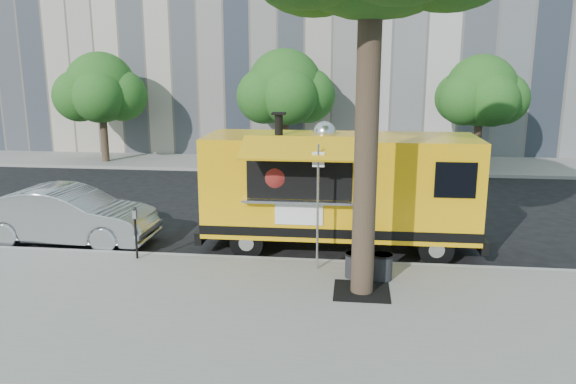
{
  "coord_description": "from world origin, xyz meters",
  "views": [
    {
      "loc": [
        2.36,
        -14.2,
        4.95
      ],
      "look_at": [
        0.67,
        0.0,
        1.66
      ],
      "focal_mm": 35.0,
      "sensor_mm": 36.0,
      "label": 1
    }
  ],
  "objects_px": {
    "sedan": "(68,215)",
    "trash_bin_right": "(355,264)",
    "far_tree_a": "(101,88)",
    "trash_bin_left": "(382,266)",
    "far_tree_b": "(285,87)",
    "parking_meter": "(135,227)",
    "far_tree_c": "(481,91)",
    "food_truck": "(338,187)",
    "sign_post": "(318,200)"
  },
  "relations": [
    {
      "from": "sign_post",
      "to": "trash_bin_right",
      "type": "relative_size",
      "value": 5.21
    },
    {
      "from": "trash_bin_left",
      "to": "far_tree_c",
      "type": "bearing_deg",
      "value": 71.11
    },
    {
      "from": "far_tree_a",
      "to": "sedan",
      "type": "relative_size",
      "value": 1.1
    },
    {
      "from": "sign_post",
      "to": "food_truck",
      "type": "xyz_separation_m",
      "value": [
        0.42,
        1.96,
        -0.12
      ]
    },
    {
      "from": "far_tree_a",
      "to": "far_tree_b",
      "type": "height_order",
      "value": "far_tree_b"
    },
    {
      "from": "far_tree_c",
      "to": "sign_post",
      "type": "height_order",
      "value": "far_tree_c"
    },
    {
      "from": "far_tree_a",
      "to": "far_tree_c",
      "type": "height_order",
      "value": "far_tree_a"
    },
    {
      "from": "parking_meter",
      "to": "food_truck",
      "type": "height_order",
      "value": "food_truck"
    },
    {
      "from": "far_tree_a",
      "to": "parking_meter",
      "type": "distance_m",
      "value": 15.59
    },
    {
      "from": "sedan",
      "to": "trash_bin_right",
      "type": "xyz_separation_m",
      "value": [
        7.96,
        -2.02,
        -0.34
      ]
    },
    {
      "from": "far_tree_b",
      "to": "trash_bin_right",
      "type": "bearing_deg",
      "value": -76.78
    },
    {
      "from": "trash_bin_right",
      "to": "sedan",
      "type": "bearing_deg",
      "value": 165.74
    },
    {
      "from": "far_tree_a",
      "to": "trash_bin_left",
      "type": "bearing_deg",
      "value": -47.67
    },
    {
      "from": "far_tree_c",
      "to": "food_truck",
      "type": "distance_m",
      "value": 13.57
    },
    {
      "from": "food_truck",
      "to": "sedan",
      "type": "relative_size",
      "value": 1.53
    },
    {
      "from": "food_truck",
      "to": "trash_bin_right",
      "type": "xyz_separation_m",
      "value": [
        0.48,
        -2.38,
        -1.27
      ]
    },
    {
      "from": "far_tree_a",
      "to": "far_tree_c",
      "type": "distance_m",
      "value": 18.0
    },
    {
      "from": "far_tree_a",
      "to": "food_truck",
      "type": "xyz_separation_m",
      "value": [
        11.97,
        -11.89,
        -2.05
      ]
    },
    {
      "from": "far_tree_b",
      "to": "trash_bin_left",
      "type": "relative_size",
      "value": 9.2
    },
    {
      "from": "far_tree_c",
      "to": "sedan",
      "type": "xyz_separation_m",
      "value": [
        -13.52,
        -12.34,
        -2.92
      ]
    },
    {
      "from": "sedan",
      "to": "trash_bin_right",
      "type": "relative_size",
      "value": 8.44
    },
    {
      "from": "far_tree_c",
      "to": "sign_post",
      "type": "xyz_separation_m",
      "value": [
        -6.45,
        -13.95,
        -1.87
      ]
    },
    {
      "from": "sign_post",
      "to": "trash_bin_right",
      "type": "xyz_separation_m",
      "value": [
        0.89,
        -0.41,
        -1.39
      ]
    },
    {
      "from": "sign_post",
      "to": "parking_meter",
      "type": "distance_m",
      "value": 4.64
    },
    {
      "from": "far_tree_a",
      "to": "trash_bin_left",
      "type": "relative_size",
      "value": 8.96
    },
    {
      "from": "far_tree_c",
      "to": "trash_bin_right",
      "type": "relative_size",
      "value": 9.04
    },
    {
      "from": "far_tree_b",
      "to": "parking_meter",
      "type": "xyz_separation_m",
      "value": [
        -2.0,
        -14.05,
        -2.85
      ]
    },
    {
      "from": "trash_bin_left",
      "to": "trash_bin_right",
      "type": "distance_m",
      "value": 0.62
    },
    {
      "from": "far_tree_a",
      "to": "food_truck",
      "type": "bearing_deg",
      "value": -44.81
    },
    {
      "from": "sedan",
      "to": "trash_bin_left",
      "type": "distance_m",
      "value": 8.84
    },
    {
      "from": "food_truck",
      "to": "sign_post",
      "type": "bearing_deg",
      "value": -102.43
    },
    {
      "from": "far_tree_b",
      "to": "trash_bin_left",
      "type": "height_order",
      "value": "far_tree_b"
    },
    {
      "from": "sign_post",
      "to": "trash_bin_right",
      "type": "height_order",
      "value": "sign_post"
    },
    {
      "from": "sedan",
      "to": "trash_bin_left",
      "type": "height_order",
      "value": "sedan"
    },
    {
      "from": "far_tree_b",
      "to": "parking_meter",
      "type": "relative_size",
      "value": 4.12
    },
    {
      "from": "sedan",
      "to": "far_tree_b",
      "type": "bearing_deg",
      "value": -17.91
    },
    {
      "from": "far_tree_a",
      "to": "sedan",
      "type": "height_order",
      "value": "far_tree_a"
    },
    {
      "from": "far_tree_a",
      "to": "trash_bin_right",
      "type": "xyz_separation_m",
      "value": [
        12.44,
        -14.26,
        -3.32
      ]
    },
    {
      "from": "sedan",
      "to": "trash_bin_left",
      "type": "bearing_deg",
      "value": -101.97
    },
    {
      "from": "parking_meter",
      "to": "trash_bin_right",
      "type": "height_order",
      "value": "parking_meter"
    },
    {
      "from": "far_tree_a",
      "to": "parking_meter",
      "type": "relative_size",
      "value": 4.01
    },
    {
      "from": "far_tree_a",
      "to": "trash_bin_left",
      "type": "height_order",
      "value": "far_tree_a"
    },
    {
      "from": "far_tree_b",
      "to": "sedan",
      "type": "relative_size",
      "value": 1.13
    },
    {
      "from": "trash_bin_left",
      "to": "trash_bin_right",
      "type": "bearing_deg",
      "value": 173.05
    },
    {
      "from": "far_tree_c",
      "to": "food_truck",
      "type": "relative_size",
      "value": 0.7
    },
    {
      "from": "sedan",
      "to": "trash_bin_right",
      "type": "bearing_deg",
      "value": -102.49
    },
    {
      "from": "parking_meter",
      "to": "food_truck",
      "type": "xyz_separation_m",
      "value": [
        4.97,
        1.76,
        0.74
      ]
    },
    {
      "from": "far_tree_c",
      "to": "trash_bin_left",
      "type": "relative_size",
      "value": 8.72
    },
    {
      "from": "far_tree_a",
      "to": "far_tree_b",
      "type": "distance_m",
      "value": 9.01
    },
    {
      "from": "parking_meter",
      "to": "trash_bin_right",
      "type": "distance_m",
      "value": 5.5
    }
  ]
}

